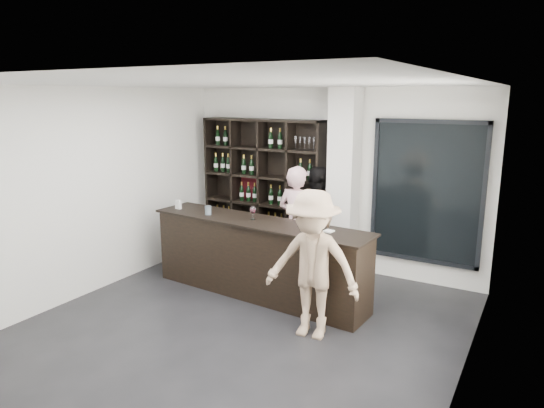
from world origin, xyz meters
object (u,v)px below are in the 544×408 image
Objects in this scene: taster_pink at (297,224)px; customer at (312,265)px; tasting_counter at (258,258)px; taster_black at (316,220)px; wine_shelf at (263,190)px.

customer is (0.96, -1.50, -0.01)m from taster_pink.
tasting_counter is 1.87× the size of taster_pink.
customer reaches higher than taster_black.
tasting_counter is at bearing -61.36° from wine_shelf.
customer reaches higher than tasting_counter.
wine_shelf reaches higher than taster_pink.
wine_shelf is at bearing 127.36° from customer.
taster_black is 2.19m from customer.
taster_black is 0.97× the size of customer.
customer is (1.96, -2.17, -0.32)m from wine_shelf.
taster_pink is at bearing 80.06° from tasting_counter.
wine_shelf is at bearing 122.70° from tasting_counter.
wine_shelf is 2.94m from customer.
taster_pink is (0.20, 0.80, 0.34)m from tasting_counter.
taster_pink reaches higher than customer.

